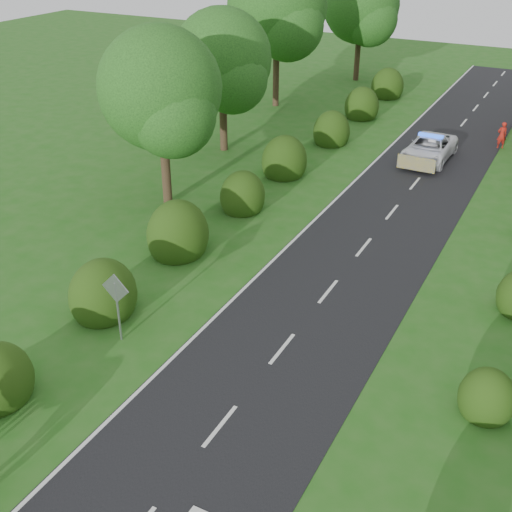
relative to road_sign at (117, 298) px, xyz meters
The scene contains 11 objects.
ground 5.63m from the road_sign, 21.80° to the right, with size 120.00×120.00×0.00m, color #206016.
road 14.03m from the road_sign, 68.96° to the left, with size 6.00×70.00×0.02m, color black.
road_markings 11.56m from the road_sign, 72.72° to the left, with size 4.96×70.00×0.01m.
hedgerow_left 9.85m from the road_sign, 98.87° to the left, with size 2.75×50.41×3.00m.
tree_left_a 11.55m from the road_sign, 115.73° to the left, with size 5.74×5.60×8.38m.
tree_left_b 19.22m from the road_sign, 109.29° to the left, with size 5.74×5.60×8.07m.
tree_left_c 29.28m from the road_sign, 105.46° to the left, with size 6.97×6.80×10.22m.
tree_left_d 38.41m from the road_sign, 97.87° to the left, with size 6.15×6.00×8.89m.
road_sign is the anchor object (origin of this frame).
police_van 22.30m from the road_sign, 77.85° to the left, with size 2.39×5.07×1.53m.
pedestrian_red 27.11m from the road_sign, 72.92° to the left, with size 0.58×0.38×1.59m, color #AF1E14.
Camera 1 is at (7.09, -11.37, 12.77)m, focal length 45.00 mm.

